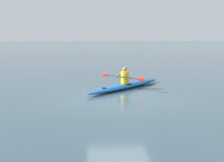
% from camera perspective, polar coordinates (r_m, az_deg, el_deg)
% --- Properties ---
extents(ground_plane, '(160.00, 160.00, 0.00)m').
position_cam_1_polar(ground_plane, '(11.87, 1.24, -3.31)').
color(ground_plane, '#334C56').
extents(kayak, '(4.01, 3.94, 0.24)m').
position_cam_1_polar(kayak, '(13.97, 2.62, -0.91)').
color(kayak, '#1959A5').
rests_on(kayak, ground).
extents(kayaker, '(1.73, 1.77, 0.77)m').
position_cam_1_polar(kayaker, '(13.82, 2.38, 0.85)').
color(kayaker, yellow).
rests_on(kayaker, kayak).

